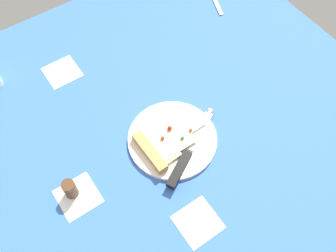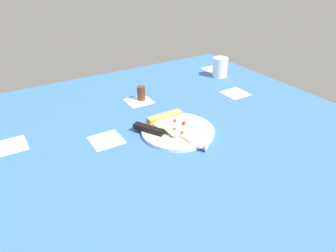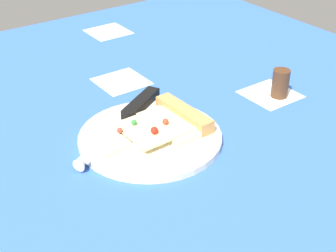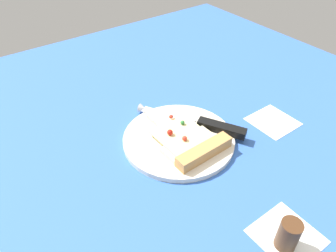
{
  "view_description": "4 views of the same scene",
  "coord_description": "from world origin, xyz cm",
  "px_view_note": "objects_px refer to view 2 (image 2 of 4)",
  "views": [
    {
      "loc": [
        -25.89,
        -37.39,
        83.38
      ],
      "look_at": [
        1.01,
        2.23,
        3.68
      ],
      "focal_mm": 40.4,
      "sensor_mm": 36.0,
      "label": 1
    },
    {
      "loc": [
        68.74,
        -45.04,
        48.36
      ],
      "look_at": [
        -1.32,
        -2.24,
        1.87
      ],
      "focal_mm": 32.93,
      "sensor_mm": 36.0,
      "label": 2
    },
    {
      "loc": [
        36.81,
        54.88,
        42.44
      ],
      "look_at": [
        -2.06,
        0.79,
        2.02
      ],
      "focal_mm": 53.37,
      "sensor_mm": 36.0,
      "label": 3
    },
    {
      "loc": [
        -36.47,
        29.89,
        42.89
      ],
      "look_at": [
        2.66,
        1.3,
        3.34
      ],
      "focal_mm": 33.88,
      "sensor_mm": 36.0,
      "label": 4
    }
  ],
  "objects_px": {
    "pizza_slice": "(172,124)",
    "pepper_shaker": "(141,93)",
    "plate": "(177,131)",
    "drinking_glass": "(220,67)",
    "knife": "(162,133)"
  },
  "relations": [
    {
      "from": "pizza_slice",
      "to": "pepper_shaker",
      "type": "height_order",
      "value": "pepper_shaker"
    },
    {
      "from": "plate",
      "to": "pepper_shaker",
      "type": "bearing_deg",
      "value": 176.2
    },
    {
      "from": "plate",
      "to": "pepper_shaker",
      "type": "height_order",
      "value": "pepper_shaker"
    },
    {
      "from": "pizza_slice",
      "to": "drinking_glass",
      "type": "height_order",
      "value": "drinking_glass"
    },
    {
      "from": "plate",
      "to": "knife",
      "type": "height_order",
      "value": "knife"
    },
    {
      "from": "plate",
      "to": "drinking_glass",
      "type": "height_order",
      "value": "drinking_glass"
    },
    {
      "from": "pizza_slice",
      "to": "pepper_shaker",
      "type": "bearing_deg",
      "value": -95.78
    },
    {
      "from": "plate",
      "to": "pizza_slice",
      "type": "relative_size",
      "value": 1.27
    },
    {
      "from": "plate",
      "to": "drinking_glass",
      "type": "bearing_deg",
      "value": 126.26
    },
    {
      "from": "drinking_glass",
      "to": "pepper_shaker",
      "type": "distance_m",
      "value": 0.41
    },
    {
      "from": "plate",
      "to": "knife",
      "type": "xyz_separation_m",
      "value": [
        0.0,
        -0.06,
        0.01
      ]
    },
    {
      "from": "plate",
      "to": "pizza_slice",
      "type": "xyz_separation_m",
      "value": [
        -0.03,
        -0.0,
        0.01
      ]
    },
    {
      "from": "pizza_slice",
      "to": "drinking_glass",
      "type": "distance_m",
      "value": 0.52
    },
    {
      "from": "knife",
      "to": "drinking_glass",
      "type": "distance_m",
      "value": 0.58
    },
    {
      "from": "knife",
      "to": "drinking_glass",
      "type": "bearing_deg",
      "value": -176.04
    }
  ]
}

